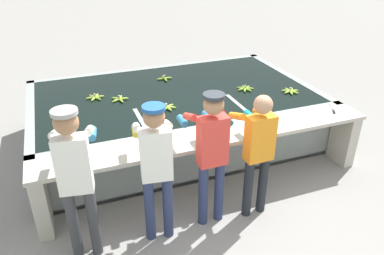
{
  "coord_description": "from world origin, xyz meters",
  "views": [
    {
      "loc": [
        -1.68,
        -3.46,
        3.07
      ],
      "look_at": [
        0.0,
        0.98,
        0.58
      ],
      "focal_mm": 35.0,
      "sensor_mm": 36.0,
      "label": 1
    }
  ],
  "objects_px": {
    "worker_2": "(211,148)",
    "banana_bunch_floating_1": "(166,107)",
    "banana_bunch_floating_5": "(290,91)",
    "worker_0": "(75,171)",
    "banana_bunch_floating_4": "(245,89)",
    "knife_0": "(333,110)",
    "worker_1": "(156,161)",
    "banana_bunch_floating_3": "(95,97)",
    "banana_bunch_floating_2": "(119,99)",
    "banana_bunch_floating_0": "(164,78)",
    "worker_3": "(257,146)"
  },
  "relations": [
    {
      "from": "worker_3",
      "to": "knife_0",
      "type": "bearing_deg",
      "value": 21.74
    },
    {
      "from": "worker_0",
      "to": "worker_3",
      "type": "bearing_deg",
      "value": -0.71
    },
    {
      "from": "worker_1",
      "to": "banana_bunch_floating_1",
      "type": "height_order",
      "value": "worker_1"
    },
    {
      "from": "worker_2",
      "to": "banana_bunch_floating_2",
      "type": "height_order",
      "value": "worker_2"
    },
    {
      "from": "banana_bunch_floating_0",
      "to": "banana_bunch_floating_3",
      "type": "bearing_deg",
      "value": -161.35
    },
    {
      "from": "worker_2",
      "to": "banana_bunch_floating_5",
      "type": "relative_size",
      "value": 5.82
    },
    {
      "from": "worker_2",
      "to": "worker_3",
      "type": "bearing_deg",
      "value": -5.02
    },
    {
      "from": "worker_1",
      "to": "banana_bunch_floating_5",
      "type": "xyz_separation_m",
      "value": [
        2.59,
        1.42,
        -0.14
      ]
    },
    {
      "from": "banana_bunch_floating_5",
      "to": "worker_0",
      "type": "bearing_deg",
      "value": -157.47
    },
    {
      "from": "worker_0",
      "to": "banana_bunch_floating_4",
      "type": "bearing_deg",
      "value": 32.28
    },
    {
      "from": "banana_bunch_floating_0",
      "to": "worker_0",
      "type": "bearing_deg",
      "value": -122.59
    },
    {
      "from": "banana_bunch_floating_0",
      "to": "banana_bunch_floating_5",
      "type": "height_order",
      "value": "same"
    },
    {
      "from": "banana_bunch_floating_3",
      "to": "knife_0",
      "type": "distance_m",
      "value": 3.5
    },
    {
      "from": "worker_0",
      "to": "banana_bunch_floating_0",
      "type": "distance_m",
      "value": 3.16
    },
    {
      "from": "banana_bunch_floating_1",
      "to": "banana_bunch_floating_5",
      "type": "bearing_deg",
      "value": -3.07
    },
    {
      "from": "banana_bunch_floating_4",
      "to": "banana_bunch_floating_5",
      "type": "relative_size",
      "value": 1.0
    },
    {
      "from": "banana_bunch_floating_1",
      "to": "worker_3",
      "type": "bearing_deg",
      "value": -68.69
    },
    {
      "from": "worker_3",
      "to": "banana_bunch_floating_4",
      "type": "relative_size",
      "value": 5.56
    },
    {
      "from": "worker_3",
      "to": "banana_bunch_floating_5",
      "type": "xyz_separation_m",
      "value": [
        1.41,
        1.43,
        -0.08
      ]
    },
    {
      "from": "worker_1",
      "to": "banana_bunch_floating_4",
      "type": "distance_m",
      "value": 2.65
    },
    {
      "from": "banana_bunch_floating_3",
      "to": "banana_bunch_floating_0",
      "type": "bearing_deg",
      "value": 18.65
    },
    {
      "from": "worker_3",
      "to": "worker_1",
      "type": "bearing_deg",
      "value": 179.56
    },
    {
      "from": "worker_1",
      "to": "banana_bunch_floating_3",
      "type": "height_order",
      "value": "worker_1"
    },
    {
      "from": "worker_2",
      "to": "banana_bunch_floating_1",
      "type": "relative_size",
      "value": 5.81
    },
    {
      "from": "worker_0",
      "to": "banana_bunch_floating_3",
      "type": "distance_m",
      "value": 2.3
    },
    {
      "from": "worker_2",
      "to": "banana_bunch_floating_1",
      "type": "bearing_deg",
      "value": 91.91
    },
    {
      "from": "worker_0",
      "to": "banana_bunch_floating_2",
      "type": "distance_m",
      "value": 2.21
    },
    {
      "from": "worker_2",
      "to": "banana_bunch_floating_4",
      "type": "xyz_separation_m",
      "value": [
        1.34,
        1.72,
        -0.14
      ]
    },
    {
      "from": "banana_bunch_floating_5",
      "to": "banana_bunch_floating_1",
      "type": "bearing_deg",
      "value": 176.93
    },
    {
      "from": "worker_2",
      "to": "banana_bunch_floating_0",
      "type": "bearing_deg",
      "value": 84.12
    },
    {
      "from": "banana_bunch_floating_2",
      "to": "banana_bunch_floating_3",
      "type": "bearing_deg",
      "value": 149.48
    },
    {
      "from": "banana_bunch_floating_2",
      "to": "worker_2",
      "type": "bearing_deg",
      "value": -72.88
    },
    {
      "from": "worker_0",
      "to": "worker_3",
      "type": "distance_m",
      "value": 1.98
    },
    {
      "from": "worker_3",
      "to": "banana_bunch_floating_3",
      "type": "height_order",
      "value": "worker_3"
    },
    {
      "from": "worker_0",
      "to": "banana_bunch_floating_1",
      "type": "bearing_deg",
      "value": 47.65
    },
    {
      "from": "banana_bunch_floating_3",
      "to": "banana_bunch_floating_2",
      "type": "bearing_deg",
      "value": -30.52
    },
    {
      "from": "worker_0",
      "to": "banana_bunch_floating_1",
      "type": "height_order",
      "value": "worker_0"
    },
    {
      "from": "worker_3",
      "to": "banana_bunch_floating_2",
      "type": "height_order",
      "value": "worker_3"
    },
    {
      "from": "banana_bunch_floating_5",
      "to": "worker_1",
      "type": "bearing_deg",
      "value": -151.28
    },
    {
      "from": "knife_0",
      "to": "banana_bunch_floating_2",
      "type": "bearing_deg",
      "value": 152.48
    },
    {
      "from": "worker_0",
      "to": "worker_1",
      "type": "xyz_separation_m",
      "value": [
        0.79,
        -0.02,
        -0.06
      ]
    },
    {
      "from": "worker_1",
      "to": "worker_3",
      "type": "xyz_separation_m",
      "value": [
        1.18,
        -0.01,
        -0.06
      ]
    },
    {
      "from": "banana_bunch_floating_4",
      "to": "knife_0",
      "type": "xyz_separation_m",
      "value": [
        0.79,
        -1.14,
        -0.01
      ]
    },
    {
      "from": "banana_bunch_floating_1",
      "to": "banana_bunch_floating_2",
      "type": "relative_size",
      "value": 1.02
    },
    {
      "from": "banana_bunch_floating_0",
      "to": "knife_0",
      "type": "xyz_separation_m",
      "value": [
        1.86,
        -2.05,
        -0.01
      ]
    },
    {
      "from": "worker_0",
      "to": "banana_bunch_floating_1",
      "type": "relative_size",
      "value": 6.06
    },
    {
      "from": "worker_2",
      "to": "banana_bunch_floating_3",
      "type": "xyz_separation_m",
      "value": [
        -0.96,
        2.22,
        -0.14
      ]
    },
    {
      "from": "worker_1",
      "to": "banana_bunch_floating_1",
      "type": "xyz_separation_m",
      "value": [
        0.58,
        1.53,
        -0.14
      ]
    },
    {
      "from": "banana_bunch_floating_1",
      "to": "banana_bunch_floating_3",
      "type": "bearing_deg",
      "value": 141.17
    },
    {
      "from": "worker_0",
      "to": "knife_0",
      "type": "height_order",
      "value": "worker_0"
    }
  ]
}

